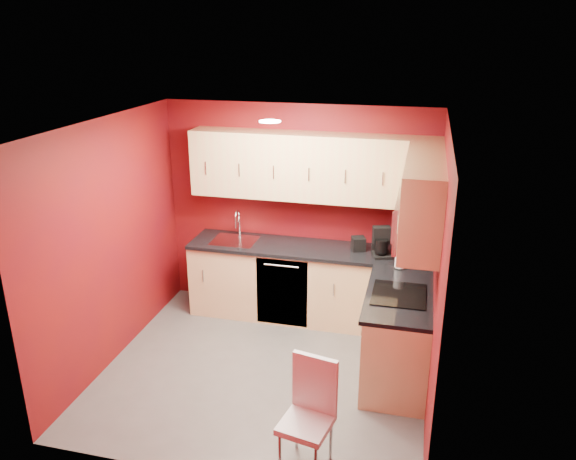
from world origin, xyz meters
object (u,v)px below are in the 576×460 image
at_px(sink, 235,237).
at_px(paper_towel, 400,257).
at_px(dining_chair, 306,418).
at_px(microwave, 417,221).
at_px(coffee_maker, 382,242).
at_px(napkin_holder, 358,244).

distance_m(sink, paper_towel, 1.98).
distance_m(paper_towel, dining_chair, 2.20).
xyz_separation_m(microwave, paper_towel, (-0.14, 0.65, -0.62)).
xyz_separation_m(coffee_maker, napkin_holder, (-0.27, 0.11, -0.08)).
distance_m(microwave, dining_chair, 1.98).
bearing_deg(sink, napkin_holder, 1.43).
xyz_separation_m(sink, napkin_holder, (1.46, 0.04, 0.04)).
xyz_separation_m(sink, paper_towel, (1.95, -0.35, 0.09)).
height_order(sink, dining_chair, sink).
bearing_deg(coffee_maker, sink, 161.49).
distance_m(napkin_holder, paper_towel, 0.63).
bearing_deg(paper_towel, dining_chair, -105.48).
bearing_deg(coffee_maker, dining_chair, -114.68).
distance_m(microwave, paper_towel, 0.91).
relative_size(paper_towel, dining_chair, 0.27).
relative_size(microwave, sink, 1.46).
xyz_separation_m(microwave, coffee_maker, (-0.36, 0.93, -0.59)).
relative_size(coffee_maker, dining_chair, 0.35).
bearing_deg(paper_towel, napkin_holder, 141.37).
bearing_deg(napkin_holder, sink, -178.57).
bearing_deg(microwave, paper_towel, 102.38).
relative_size(coffee_maker, paper_towel, 1.27).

